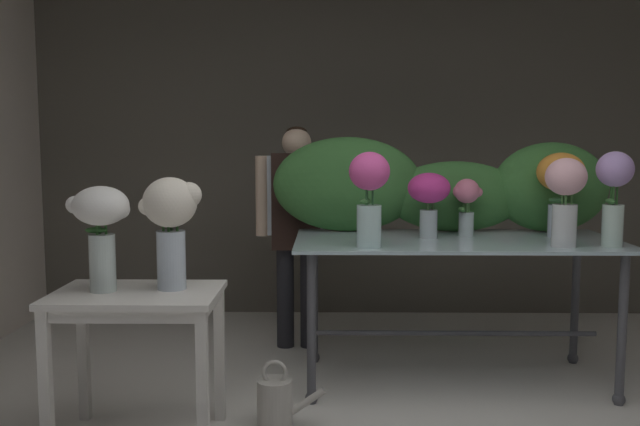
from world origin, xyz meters
The scene contains 15 objects.
ground_plane centered at (0.00, 1.68, 0.00)m, with size 7.40×7.40×0.00m, color silver.
wall_back centered at (0.00, 3.36, 1.37)m, with size 5.60×0.12×2.74m, color #5B564C.
display_table_glass centered at (0.39, 1.67, 0.73)m, with size 1.88×0.90×0.87m.
side_table_white centered at (-1.27, 0.86, 0.63)m, with size 0.78×0.55×0.73m.
florist centered at (-0.58, 2.35, 0.94)m, with size 0.57×0.24×1.54m.
foliage_backdrop centered at (0.38, 2.00, 1.14)m, with size 2.12×0.31×0.60m.
vase_fuchsia_snapdragons centered at (-0.14, 1.36, 1.17)m, with size 0.22×0.22×0.52m.
vase_rosy_hydrangea centered at (0.48, 1.81, 1.07)m, with size 0.18×0.16×0.35m.
vase_lilac_peonies centered at (1.19, 1.39, 1.17)m, with size 0.20×0.20×0.52m.
vase_magenta_roses centered at (0.23, 1.70, 1.12)m, with size 0.25×0.25×0.39m.
vase_sunset_carnations centered at (1.02, 1.75, 1.19)m, with size 0.28×0.28×0.51m.
vase_blush_lilies centered at (0.92, 1.38, 1.14)m, with size 0.22×0.22×0.48m.
vase_white_roses_tall centered at (-1.42, 0.86, 1.05)m, with size 0.29×0.26×0.50m.
vase_cream_lisianthus_tall centered at (-1.11, 0.91, 1.06)m, with size 0.30×0.26×0.54m.
watering_can centered at (-0.62, 1.01, 0.13)m, with size 0.35×0.18×0.34m.
Camera 1 is at (-0.35, -2.29, 1.44)m, focal length 38.14 mm.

